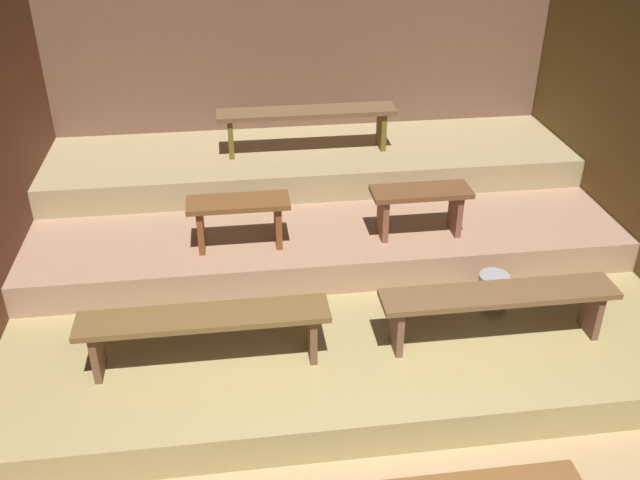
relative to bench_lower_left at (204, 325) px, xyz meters
The scene contains 11 objects.
ground 1.37m from the bench_lower_left, 29.89° to the left, with size 5.93×5.91×0.08m, color #9D8056.
wall_back 3.43m from the bench_lower_left, 71.87° to the left, with size 5.93×0.06×2.70m, color brown.
platform_lower 1.66m from the bench_lower_left, 48.97° to the left, with size 5.13×3.91×0.27m, color #988653.
platform_middle 2.21m from the bench_lower_left, 61.81° to the left, with size 5.13×2.42×0.27m, color #9C765B.
platform_upper 2.71m from the bench_lower_left, 67.41° to the left, with size 5.13×1.30×0.27m, color #9D8960.
bench_lower_left is the anchor object (origin of this frame).
bench_lower_right 2.08m from the bench_lower_left, ahead, with size 1.71×0.31×0.42m.
bench_middle_left 1.21m from the bench_lower_left, 76.13° to the left, with size 0.83×0.31×0.42m.
bench_middle_right 2.15m from the bench_lower_left, 32.72° to the left, with size 0.83×0.31×0.42m.
bench_upper_center 2.71m from the bench_lower_left, 67.90° to the left, with size 1.72×0.31×0.42m.
pail_lower 2.25m from the bench_lower_left, 10.40° to the left, with size 0.23×0.23×0.29m, color gray.
Camera 1 is at (-0.78, -1.97, 3.47)m, focal length 39.34 mm.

